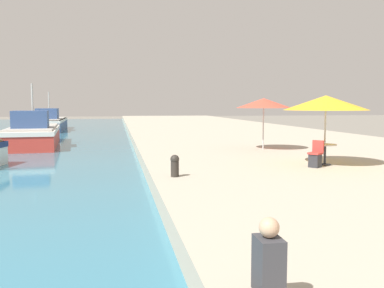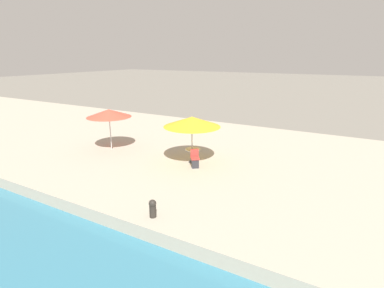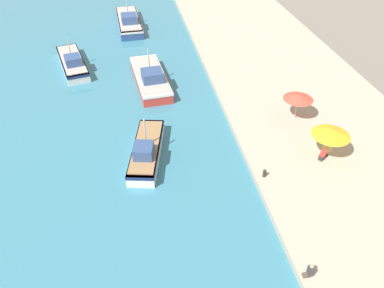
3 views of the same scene
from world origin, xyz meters
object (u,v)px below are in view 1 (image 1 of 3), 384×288
at_px(cafe_table, 325,150).
at_px(person_at_quay, 265,269).
at_px(cafe_umbrella_white, 264,103).
at_px(cafe_chair_left, 315,158).
at_px(cafe_umbrella_pink, 326,103).
at_px(fishing_boat_distant, 49,123).
at_px(mooring_bollard, 175,165).
at_px(fishing_boat_mid, 33,134).

xyz_separation_m(cafe_table, person_at_quay, (-5.70, -9.77, -0.11)).
bearing_deg(cafe_umbrella_white, cafe_chair_left, -91.93).
bearing_deg(cafe_umbrella_pink, fishing_boat_distant, 113.80).
bearing_deg(cafe_chair_left, cafe_umbrella_pink, -86.96).
distance_m(cafe_umbrella_white, mooring_bollard, 8.82).
bearing_deg(person_at_quay, fishing_boat_distant, 101.34).
bearing_deg(mooring_bollard, fishing_boat_mid, 113.17).
relative_size(cafe_umbrella_pink, cafe_table, 3.66).
bearing_deg(mooring_bollard, cafe_table, 15.27).
bearing_deg(fishing_boat_mid, cafe_chair_left, -57.24).
bearing_deg(cafe_table, mooring_bollard, -164.73).
xyz_separation_m(fishing_boat_distant, cafe_umbrella_pink, (14.07, -31.90, 1.92)).
relative_size(fishing_boat_distant, cafe_chair_left, 11.90).
distance_m(cafe_umbrella_white, person_at_quay, 16.18).
relative_size(fishing_boat_mid, person_at_quay, 9.77).
xyz_separation_m(fishing_boat_distant, cafe_umbrella_white, (13.69, -26.55, 1.93)).
bearing_deg(cafe_umbrella_pink, cafe_table, -98.50).
bearing_deg(mooring_bollard, fishing_boat_distant, 104.31).
distance_m(cafe_umbrella_pink, cafe_umbrella_white, 5.36).
relative_size(cafe_chair_left, mooring_bollard, 1.39).
relative_size(fishing_boat_distant, mooring_bollard, 16.56).
xyz_separation_m(cafe_umbrella_white, cafe_table, (0.37, -5.41, -1.66)).
bearing_deg(mooring_bollard, person_at_quay, -91.16).
bearing_deg(cafe_umbrella_white, fishing_boat_distant, 117.27).
bearing_deg(cafe_table, person_at_quay, -120.24).
relative_size(cafe_umbrella_pink, cafe_umbrella_white, 1.13).
relative_size(cafe_umbrella_white, cafe_table, 3.23).
distance_m(fishing_boat_distant, mooring_bollard, 34.54).
bearing_deg(cafe_chair_left, cafe_table, -90.00).
bearing_deg(fishing_boat_distant, person_at_quay, -81.48).
bearing_deg(mooring_bollard, cafe_umbrella_pink, 15.81).
bearing_deg(mooring_bollard, cafe_chair_left, 12.13).
bearing_deg(cafe_umbrella_white, cafe_umbrella_pink, -85.91).
bearing_deg(fishing_boat_mid, cafe_umbrella_pink, -54.96).
bearing_deg(cafe_umbrella_pink, fishing_boat_mid, 130.39).
height_order(cafe_table, cafe_chair_left, cafe_chair_left).
relative_size(fishing_boat_mid, cafe_chair_left, 10.41).
height_order(fishing_boat_distant, cafe_chair_left, fishing_boat_distant).
bearing_deg(fishing_boat_distant, cafe_table, -69.07).
distance_m(cafe_umbrella_white, cafe_chair_left, 6.15).
xyz_separation_m(cafe_chair_left, mooring_bollard, (-4.96, -1.07, 0.02)).
height_order(cafe_umbrella_pink, person_at_quay, cafe_umbrella_pink).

